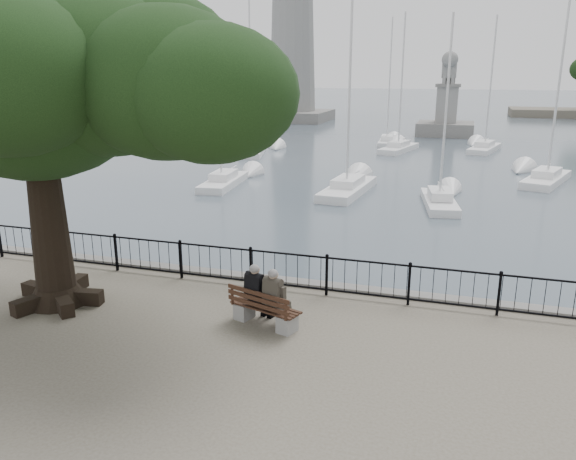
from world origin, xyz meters
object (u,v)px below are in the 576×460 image
at_px(bench, 264,313).
at_px(person_left, 259,295).
at_px(person_right, 277,300).
at_px(lion_monument, 446,115).
at_px(tree, 64,74).
at_px(lighthouse, 293,23).

distance_m(bench, person_left, 0.41).
xyz_separation_m(person_right, lion_monument, (1.60, 49.52, 0.43)).
relative_size(person_right, tree, 0.14).
xyz_separation_m(person_left, lion_monument, (2.08, 49.37, 0.43)).
relative_size(tree, lion_monument, 1.19).
distance_m(person_left, lion_monument, 49.41).
bearing_deg(person_right, tree, -177.91).
bearing_deg(lighthouse, person_right, -73.36).
bearing_deg(tree, lighthouse, 102.50).
height_order(person_right, lion_monument, lion_monument).
relative_size(person_left, person_right, 1.00).
height_order(person_left, lion_monument, lion_monument).
relative_size(person_left, tree, 0.14).
distance_m(bench, person_right, 0.44).
bearing_deg(lion_monument, person_left, -92.41).
bearing_deg(person_left, lion_monument, 87.59).
height_order(person_left, tree, tree).
bearing_deg(person_left, bench, -41.50).
distance_m(person_right, lion_monument, 49.55).
relative_size(bench, lighthouse, 0.06).
distance_m(tree, lion_monument, 50.27).
xyz_separation_m(tree, lighthouse, (-13.69, 61.75, 5.89)).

